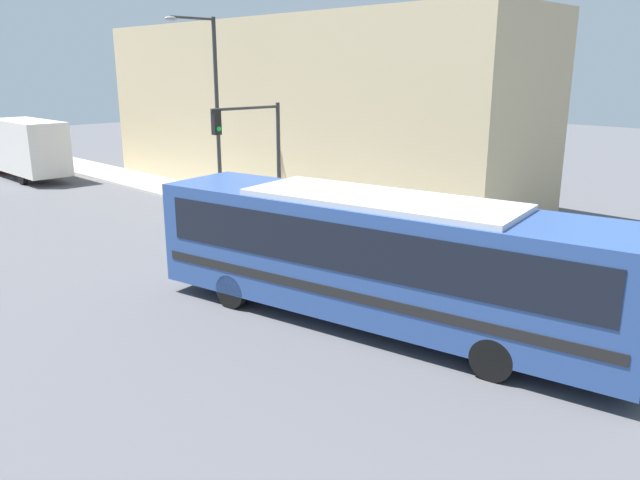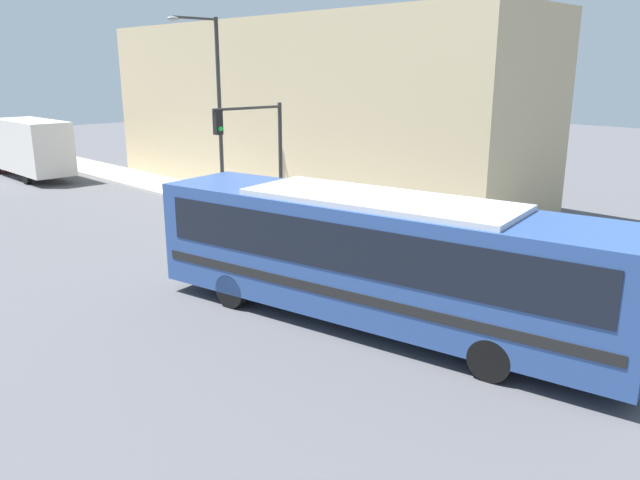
{
  "view_description": "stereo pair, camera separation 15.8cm",
  "coord_description": "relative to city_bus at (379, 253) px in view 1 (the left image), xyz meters",
  "views": [
    {
      "loc": [
        -11.42,
        -9.77,
        6.15
      ],
      "look_at": [
        0.77,
        2.4,
        1.4
      ],
      "focal_mm": 35.0,
      "sensor_mm": 36.0,
      "label": 1
    },
    {
      "loc": [
        -11.31,
        -9.88,
        6.15
      ],
      "look_at": [
        0.77,
        2.4,
        1.4
      ],
      "focal_mm": 35.0,
      "sensor_mm": 36.0,
      "label": 2
    }
  ],
  "objects": [
    {
      "name": "delivery_truck",
      "position": [
        2.16,
        28.23,
        -0.06
      ],
      "size": [
        2.24,
        8.34,
        3.36
      ],
      "color": "silver",
      "rests_on": "ground_plane"
    },
    {
      "name": "traffic_light_pole",
      "position": [
        4.28,
        9.83,
        1.54
      ],
      "size": [
        3.28,
        0.35,
        4.72
      ],
      "color": "#2D2D2D",
      "rests_on": "sidewalk"
    },
    {
      "name": "sidewalk",
      "position": [
        6.13,
        20.6,
        -1.8
      ],
      "size": [
        2.82,
        70.0,
        0.14
      ],
      "color": "#B7B2A8",
      "rests_on": "ground_plane"
    },
    {
      "name": "ground_plane",
      "position": [
        0.23,
        0.6,
        -1.86
      ],
      "size": [
        120.0,
        120.0,
        0.0
      ],
      "primitive_type": "plane",
      "color": "#515156"
    },
    {
      "name": "parking_meter",
      "position": [
        5.33,
        11.55,
        -0.87
      ],
      "size": [
        0.14,
        0.14,
        1.26
      ],
      "color": "#2D2D2D",
      "rests_on": "sidewalk"
    },
    {
      "name": "fire_hydrant",
      "position": [
        5.33,
        6.48,
        -1.34
      ],
      "size": [
        0.25,
        0.34,
        0.78
      ],
      "color": "#999999",
      "rests_on": "sidewalk"
    },
    {
      "name": "street_lamp",
      "position": [
        5.29,
        14.04,
        3.03
      ],
      "size": [
        2.47,
        0.28,
        8.15
      ],
      "color": "#2D2D2D",
      "rests_on": "sidewalk"
    },
    {
      "name": "city_bus",
      "position": [
        0.0,
        0.0,
        0.0
      ],
      "size": [
        4.76,
        12.38,
        3.25
      ],
      "rotation": [
        0.0,
        0.0,
        0.18
      ],
      "color": "#2D4C8C",
      "rests_on": "ground_plane"
    },
    {
      "name": "building_facade",
      "position": [
        10.54,
        14.21,
        2.35
      ],
      "size": [
        6.0,
        25.22,
        8.43
      ],
      "color": "tan",
      "rests_on": "ground_plane"
    }
  ]
}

